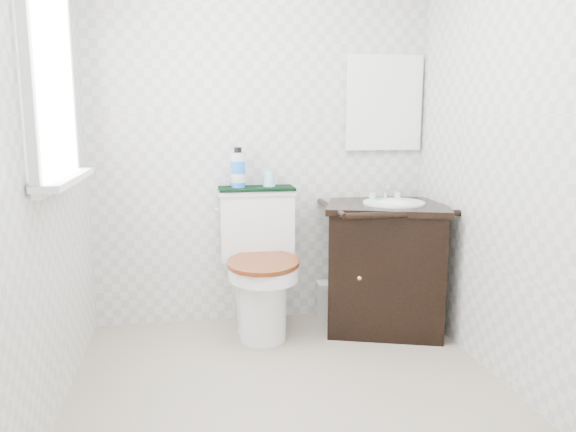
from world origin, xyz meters
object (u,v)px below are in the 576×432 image
object	(u,v)px
toilet	(260,272)
vanity	(386,262)
mouthwash_bottle	(238,169)
trash_bin	(330,300)
cup	(269,179)

from	to	relation	value
toilet	vanity	world-z (taller)	vanity
vanity	mouthwash_bottle	xyz separation A→B (m)	(-0.93, 0.18, 0.60)
toilet	trash_bin	size ratio (longest dim) A/B	3.50
vanity	trash_bin	size ratio (longest dim) A/B	3.58
toilet	vanity	xyz separation A→B (m)	(0.82, -0.06, 0.04)
toilet	mouthwash_bottle	bearing A→B (deg)	132.71
trash_bin	toilet	bearing A→B (deg)	-164.62
vanity	cup	size ratio (longest dim) A/B	9.39
cup	vanity	bearing A→B (deg)	-15.62
toilet	cup	world-z (taller)	cup
trash_bin	cup	bearing A→B (deg)	178.93
toilet	cup	size ratio (longest dim) A/B	9.18
vanity	trash_bin	bearing A→B (deg)	148.16
trash_bin	cup	world-z (taller)	cup
trash_bin	mouthwash_bottle	bearing A→B (deg)	-178.83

